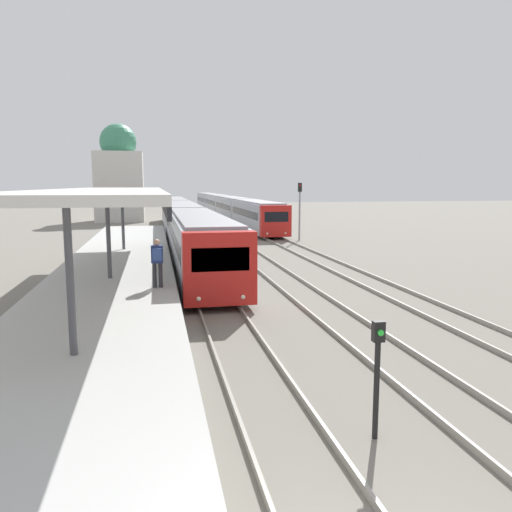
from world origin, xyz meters
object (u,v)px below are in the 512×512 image
(person_on_platform, at_px, (157,259))
(train_near, at_px, (182,220))
(signal_post_near, at_px, (377,367))
(train_far, at_px, (225,205))
(signal_mast_far, at_px, (300,204))

(person_on_platform, bearing_deg, train_near, 84.85)
(train_near, distance_m, signal_post_near, 32.86)
(person_on_platform, relative_size, train_far, 0.03)
(person_on_platform, distance_m, train_far, 52.35)
(train_near, relative_size, signal_mast_far, 10.45)
(person_on_platform, xyz_separation_m, train_far, (9.42, 51.50, -0.29))
(train_near, xyz_separation_m, signal_mast_far, (9.11, -2.36, 1.26))
(person_on_platform, height_order, train_near, train_near)
(person_on_platform, distance_m, train_near, 23.51)
(train_far, xyz_separation_m, signal_post_near, (-5.77, -60.90, -0.33))
(person_on_platform, xyz_separation_m, signal_mast_far, (11.22, 21.06, 0.99))
(person_on_platform, height_order, train_far, train_far)
(train_near, bearing_deg, person_on_platform, -95.15)
(signal_mast_far, bearing_deg, train_near, 165.48)
(signal_post_near, bearing_deg, person_on_platform, 111.21)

